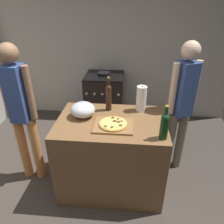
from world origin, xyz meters
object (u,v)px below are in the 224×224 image
(wine_bottle_amber, at_px, (109,96))
(wine_bottle_dark, at_px, (165,125))
(paper_towel_roll, at_px, (141,99))
(mixing_bowl, at_px, (83,110))
(pizza, at_px, (113,124))
(person_in_red, at_px, (182,104))
(person_in_stripes, at_px, (21,109))
(stove, at_px, (105,99))

(wine_bottle_amber, xyz_separation_m, wine_bottle_dark, (0.56, -0.53, -0.03))
(paper_towel_roll, bearing_deg, wine_bottle_amber, -176.37)
(paper_towel_roll, bearing_deg, mixing_bowl, -162.05)
(wine_bottle_amber, bearing_deg, wine_bottle_dark, -43.09)
(pizza, relative_size, person_in_red, 0.17)
(wine_bottle_amber, bearing_deg, person_in_red, 8.00)
(wine_bottle_dark, bearing_deg, person_in_red, 65.60)
(wine_bottle_dark, relative_size, person_in_red, 0.20)
(wine_bottle_amber, height_order, person_in_red, person_in_red)
(wine_bottle_dark, distance_m, person_in_red, 0.72)
(paper_towel_roll, distance_m, person_in_red, 0.50)
(mixing_bowl, distance_m, wine_bottle_amber, 0.33)
(person_in_red, bearing_deg, person_in_stripes, -170.10)
(pizza, relative_size, mixing_bowl, 1.07)
(paper_towel_roll, relative_size, wine_bottle_amber, 0.75)
(pizza, bearing_deg, wine_bottle_dark, -19.26)
(stove, bearing_deg, person_in_stripes, -117.69)
(mixing_bowl, xyz_separation_m, stove, (0.06, 1.44, -0.53))
(wine_bottle_amber, distance_m, person_in_red, 0.87)
(wine_bottle_amber, relative_size, stove, 0.42)
(stove, distance_m, person_in_stripes, 1.72)
(pizza, relative_size, wine_bottle_dark, 0.86)
(pizza, distance_m, wine_bottle_amber, 0.39)
(paper_towel_roll, bearing_deg, wine_bottle_dark, -70.96)
(stove, bearing_deg, paper_towel_roll, -64.96)
(stove, height_order, person_in_red, person_in_red)
(stove, relative_size, person_in_stripes, 0.57)
(mixing_bowl, bearing_deg, wine_bottle_dark, -22.55)
(wine_bottle_dark, height_order, person_in_red, person_in_red)
(paper_towel_roll, xyz_separation_m, stove, (-0.57, 1.23, -0.60))
(mixing_bowl, xyz_separation_m, person_in_red, (1.12, 0.30, -0.02))
(pizza, bearing_deg, paper_towel_roll, 53.08)
(pizza, xyz_separation_m, person_in_stripes, (-1.05, 0.16, 0.03))
(pizza, height_order, stove, stove)
(wine_bottle_dark, bearing_deg, mixing_bowl, 157.45)
(wine_bottle_dark, xyz_separation_m, stove, (-0.76, 1.78, -0.60))
(wine_bottle_amber, distance_m, wine_bottle_dark, 0.77)
(wine_bottle_dark, distance_m, person_in_stripes, 1.56)
(mixing_bowl, bearing_deg, pizza, -26.80)
(pizza, relative_size, paper_towel_roll, 0.97)
(wine_bottle_amber, distance_m, person_in_stripes, 0.99)
(wine_bottle_dark, distance_m, stove, 2.03)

